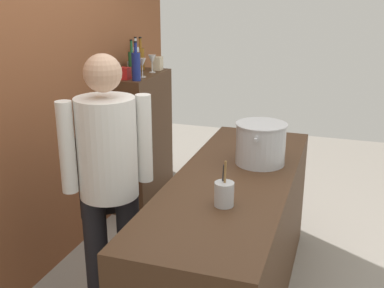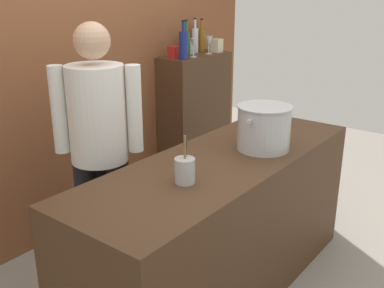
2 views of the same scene
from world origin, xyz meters
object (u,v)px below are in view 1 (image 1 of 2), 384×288
Objects in this scene: wine_bottle_clear at (136,59)px; spice_tin_red at (125,73)px; wine_bottle_cobalt at (136,66)px; spice_tin_silver at (133,67)px; chef at (108,175)px; wine_bottle_amber at (141,58)px; utensil_crock at (224,194)px; wine_glass_wide at (152,60)px; wine_glass_tall at (142,64)px; stockpot_large at (261,144)px; wine_bottle_green at (132,63)px; butter_jar at (254,134)px; spice_tin_cream at (157,63)px.

wine_bottle_clear is 0.40m from spice_tin_red.
wine_bottle_cobalt is 0.36m from spice_tin_silver.
chef is 2.00m from wine_bottle_amber.
chef is 14.66× the size of spice_tin_silver.
utensil_crock is 1.54× the size of wine_glass_wide.
wine_bottle_cobalt is 0.55m from wine_bottle_amber.
wine_glass_tall is 0.19m from spice_tin_red.
wine_bottle_cobalt is at bearing -100.67° from spice_tin_red.
chef is 4.24× the size of stockpot_large.
wine_bottle_clear reaches higher than spice_tin_silver.
wine_bottle_green is (0.22, 0.14, -0.01)m from wine_bottle_cobalt.
wine_bottle_amber reaches higher than utensil_crock.
stockpot_large is 0.55m from butter_jar.
chef reaches higher than spice_tin_red.
wine_glass_wide is 1.44× the size of spice_tin_silver.
stockpot_large is at bearing -120.73° from wine_bottle_cobalt.
wine_bottle_green reaches higher than butter_jar.
utensil_crock is 2.85× the size of butter_jar.
stockpot_large is 1.73m from spice_tin_silver.
spice_tin_cream is at bearing 55.61° from butter_jar.
butter_jar is (1.21, 0.08, -0.03)m from utensil_crock.
butter_jar is 0.88× the size of spice_tin_red.
wine_bottle_green reaches higher than wine_glass_wide.
wine_bottle_cobalt is 3.25× the size of spice_tin_red.
chef is 1.99m from spice_tin_cream.
wine_glass_wide is 0.15m from spice_tin_cream.
utensil_crock is at bearing -142.57° from spice_tin_silver.
stockpot_large is 0.69m from utensil_crock.
butter_jar is 0.53× the size of wine_glass_tall.
stockpot_large is at bearing -164.65° from butter_jar.
wine_bottle_cobalt reaches higher than wine_glass_wide.
chef is 1.47m from wine_bottle_cobalt.
spice_tin_silver is (1.02, 1.37, 0.27)m from stockpot_large.
spice_tin_cream is at bearing 44.25° from stockpot_large.
wine_glass_tall is (-0.35, -0.17, 0.01)m from wine_bottle_amber.
chef is 1.91m from wine_bottle_clear.
wine_bottle_amber is 2.45× the size of spice_tin_cream.
wine_bottle_clear is at bearing 133.84° from spice_tin_cream.
utensil_crock is 1.84m from wine_bottle_cobalt.
wine_bottle_amber is at bearing 8.08° from spice_tin_red.
wine_bottle_amber reaches higher than stockpot_large.
wine_bottle_cobalt is at bearing -155.13° from wine_bottle_clear.
wine_bottle_clear is at bearing -110.96° from chef.
wine_bottle_green is at bearing -165.73° from wine_bottle_clear.
wine_bottle_amber is at bearing 48.45° from stockpot_large.
wine_glass_wide is at bearing -115.72° from chef.
wine_glass_tall is 1.64× the size of spice_tin_red.
wine_glass_tall reaches higher than utensil_crock.
wine_bottle_amber is 0.16m from spice_tin_cream.
spice_tin_cream is (0.56, 0.04, -0.06)m from wine_bottle_cobalt.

